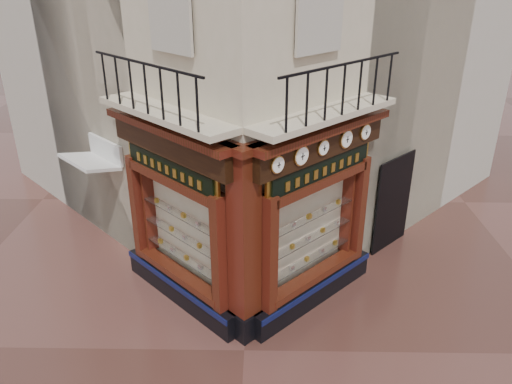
{
  "coord_description": "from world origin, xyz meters",
  "views": [
    {
      "loc": [
        0.35,
        -7.33,
        6.73
      ],
      "look_at": [
        0.19,
        2.0,
        2.4
      ],
      "focal_mm": 35.0,
      "sensor_mm": 36.0,
      "label": 1
    }
  ],
  "objects_px": {
    "clock_c": "(323,148)",
    "signboard_right": "(322,170)",
    "clock_d": "(346,139)",
    "clock_e": "(365,132)",
    "clock_a": "(277,165)",
    "corner_pilaster": "(244,249)",
    "signboard_left": "(170,169)",
    "clock_b": "(301,156)",
    "awning": "(103,250)"
  },
  "relations": [
    {
      "from": "corner_pilaster",
      "to": "clock_d",
      "type": "distance_m",
      "value": 2.88
    },
    {
      "from": "clock_b",
      "to": "awning",
      "type": "height_order",
      "value": "clock_b"
    },
    {
      "from": "signboard_left",
      "to": "awning",
      "type": "bearing_deg",
      "value": 3.4
    },
    {
      "from": "clock_d",
      "to": "clock_a",
      "type": "bearing_deg",
      "value": -180.0
    },
    {
      "from": "clock_c",
      "to": "signboard_left",
      "type": "height_order",
      "value": "clock_c"
    },
    {
      "from": "corner_pilaster",
      "to": "clock_e",
      "type": "xyz_separation_m",
      "value": [
        2.38,
        1.77,
        1.67
      ]
    },
    {
      "from": "clock_c",
      "to": "signboard_right",
      "type": "distance_m",
      "value": 0.55
    },
    {
      "from": "clock_b",
      "to": "signboard_left",
      "type": "bearing_deg",
      "value": 121.04
    },
    {
      "from": "corner_pilaster",
      "to": "clock_c",
      "type": "height_order",
      "value": "corner_pilaster"
    },
    {
      "from": "clock_c",
      "to": "clock_a",
      "type": "bearing_deg",
      "value": 180.0
    },
    {
      "from": "corner_pilaster",
      "to": "signboard_left",
      "type": "bearing_deg",
      "value": 100.25
    },
    {
      "from": "clock_d",
      "to": "awning",
      "type": "distance_m",
      "value": 6.98
    },
    {
      "from": "corner_pilaster",
      "to": "clock_e",
      "type": "height_order",
      "value": "corner_pilaster"
    },
    {
      "from": "awning",
      "to": "clock_a",
      "type": "bearing_deg",
      "value": -170.44
    },
    {
      "from": "clock_e",
      "to": "signboard_right",
      "type": "xyz_separation_m",
      "value": [
        -0.91,
        -0.76,
        -0.52
      ]
    },
    {
      "from": "clock_d",
      "to": "clock_e",
      "type": "height_order",
      "value": "clock_d"
    },
    {
      "from": "clock_d",
      "to": "signboard_right",
      "type": "bearing_deg",
      "value": 168.65
    },
    {
      "from": "clock_b",
      "to": "awning",
      "type": "relative_size",
      "value": 0.25
    },
    {
      "from": "clock_c",
      "to": "awning",
      "type": "xyz_separation_m",
      "value": [
        -5.21,
        2.24,
        -3.62
      ]
    },
    {
      "from": "clock_d",
      "to": "corner_pilaster",
      "type": "bearing_deg",
      "value": 169.49
    },
    {
      "from": "corner_pilaster",
      "to": "signboard_left",
      "type": "xyz_separation_m",
      "value": [
        -1.46,
        1.01,
        1.15
      ]
    },
    {
      "from": "corner_pilaster",
      "to": "clock_b",
      "type": "height_order",
      "value": "corner_pilaster"
    },
    {
      "from": "clock_c",
      "to": "signboard_right",
      "type": "xyz_separation_m",
      "value": [
        0.03,
        0.18,
        -0.52
      ]
    },
    {
      "from": "clock_a",
      "to": "clock_e",
      "type": "height_order",
      "value": "clock_e"
    },
    {
      "from": "clock_b",
      "to": "signboard_right",
      "type": "distance_m",
      "value": 0.92
    },
    {
      "from": "clock_b",
      "to": "signboard_left",
      "type": "relative_size",
      "value": 0.18
    },
    {
      "from": "clock_b",
      "to": "clock_d",
      "type": "distance_m",
      "value": 1.31
    },
    {
      "from": "awning",
      "to": "signboard_right",
      "type": "relative_size",
      "value": 0.68
    },
    {
      "from": "clock_b",
      "to": "awning",
      "type": "bearing_deg",
      "value": 105.83
    },
    {
      "from": "awning",
      "to": "signboard_left",
      "type": "xyz_separation_m",
      "value": [
        2.32,
        -2.06,
        3.1
      ]
    },
    {
      "from": "clock_c",
      "to": "corner_pilaster",
      "type": "bearing_deg",
      "value": 165.06
    },
    {
      "from": "clock_b",
      "to": "clock_d",
      "type": "xyz_separation_m",
      "value": [
        0.92,
        0.92,
        0.0
      ]
    },
    {
      "from": "clock_a",
      "to": "clock_c",
      "type": "xyz_separation_m",
      "value": [
        0.86,
        0.86,
        0.0
      ]
    },
    {
      "from": "clock_c",
      "to": "clock_d",
      "type": "bearing_deg",
      "value": 0.0
    },
    {
      "from": "signboard_right",
      "to": "clock_b",
      "type": "bearing_deg",
      "value": -171.68
    },
    {
      "from": "clock_a",
      "to": "clock_b",
      "type": "bearing_deg",
      "value": -0.0
    },
    {
      "from": "clock_b",
      "to": "clock_e",
      "type": "bearing_deg",
      "value": 0.0
    },
    {
      "from": "clock_c",
      "to": "awning",
      "type": "relative_size",
      "value": 0.21
    },
    {
      "from": "clock_d",
      "to": "signboard_right",
      "type": "xyz_separation_m",
      "value": [
        -0.47,
        -0.31,
        -0.52
      ]
    },
    {
      "from": "clock_b",
      "to": "corner_pilaster",
      "type": "bearing_deg",
      "value": 156.75
    },
    {
      "from": "signboard_right",
      "to": "awning",
      "type": "bearing_deg",
      "value": 113.56
    },
    {
      "from": "signboard_left",
      "to": "corner_pilaster",
      "type": "bearing_deg",
      "value": -169.75
    },
    {
      "from": "corner_pilaster",
      "to": "clock_d",
      "type": "xyz_separation_m",
      "value": [
        1.93,
        1.32,
        1.67
      ]
    },
    {
      "from": "clock_b",
      "to": "signboard_left",
      "type": "xyz_separation_m",
      "value": [
        -2.47,
        0.61,
        -0.52
      ]
    },
    {
      "from": "corner_pilaster",
      "to": "awning",
      "type": "height_order",
      "value": "corner_pilaster"
    },
    {
      "from": "corner_pilaster",
      "to": "clock_c",
      "type": "xyz_separation_m",
      "value": [
        1.43,
        0.83,
        1.67
      ]
    },
    {
      "from": "signboard_right",
      "to": "clock_a",
      "type": "bearing_deg",
      "value": -175.36
    },
    {
      "from": "signboard_left",
      "to": "clock_a",
      "type": "bearing_deg",
      "value": -162.08
    },
    {
      "from": "clock_b",
      "to": "clock_d",
      "type": "relative_size",
      "value": 1.0
    },
    {
      "from": "clock_c",
      "to": "clock_d",
      "type": "relative_size",
      "value": 0.83
    }
  ]
}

